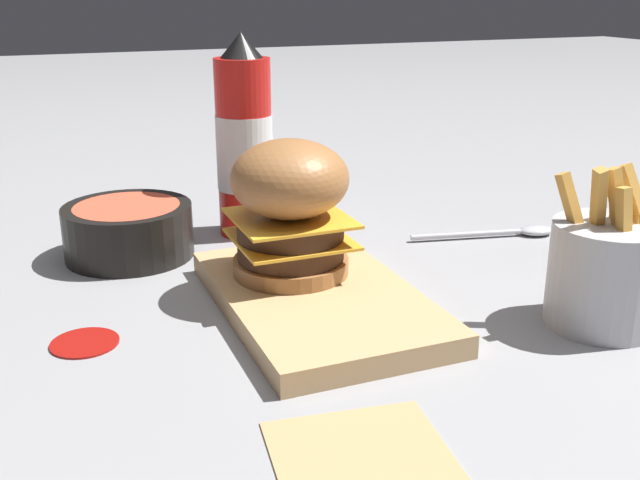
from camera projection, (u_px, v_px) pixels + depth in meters
ground_plane at (333, 326)px, 0.70m from camera, size 6.00×6.00×0.00m
serving_board at (320, 299)px, 0.73m from camera, size 0.29×0.18×0.02m
burger at (290, 207)px, 0.75m from camera, size 0.12×0.12×0.14m
ketchup_bottle at (244, 144)px, 0.92m from camera, size 0.07×0.07×0.25m
fries_basket at (606, 272)px, 0.69m from camera, size 0.10×0.10×0.15m
side_bowl at (129, 230)px, 0.87m from camera, size 0.15×0.15×0.06m
spoon at (514, 232)px, 0.95m from camera, size 0.06×0.19×0.01m
ketchup_puddle at (85, 342)px, 0.67m from camera, size 0.06×0.06×0.00m
parchment_square at (363, 459)px, 0.50m from camera, size 0.14×0.14×0.00m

